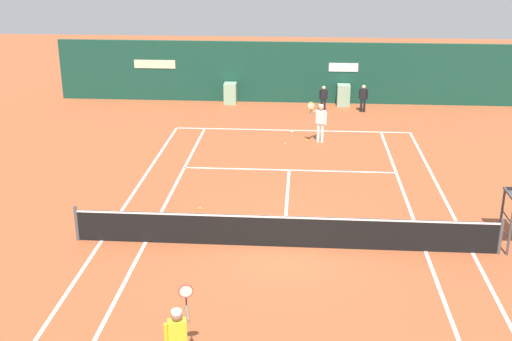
# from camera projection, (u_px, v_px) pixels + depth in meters

# --- Properties ---
(ground_plane) EXTENTS (80.00, 80.00, 0.01)m
(ground_plane) POSITION_uv_depth(u_px,v_px,m) (284.00, 238.00, 19.13)
(ground_plane) COLOR #A8512D
(tennis_net) EXTENTS (12.10, 0.10, 1.07)m
(tennis_net) POSITION_uv_depth(u_px,v_px,m) (284.00, 230.00, 18.41)
(tennis_net) COLOR #4C4C51
(tennis_net) RESTS_ON ground_plane
(sponsor_back_wall) EXTENTS (25.00, 1.02, 3.16)m
(sponsor_back_wall) POSITION_uv_depth(u_px,v_px,m) (294.00, 74.00, 33.96)
(sponsor_back_wall) COLOR #144233
(sponsor_back_wall) RESTS_ON ground_plane
(player_on_baseline) EXTENTS (0.83, 0.66, 1.86)m
(player_on_baseline) POSITION_uv_depth(u_px,v_px,m) (320.00, 120.00, 27.55)
(player_on_baseline) COLOR white
(player_on_baseline) RESTS_ON ground_plane
(player_near_side) EXTENTS (0.52, 0.77, 1.83)m
(player_near_side) POSITION_uv_depth(u_px,v_px,m) (178.00, 337.00, 12.76)
(player_near_side) COLOR yellow
(player_near_side) RESTS_ON ground_plane
(ball_kid_left_post) EXTENTS (0.45, 0.23, 1.37)m
(ball_kid_left_post) POSITION_uv_depth(u_px,v_px,m) (363.00, 96.00, 32.32)
(ball_kid_left_post) COLOR black
(ball_kid_left_post) RESTS_ON ground_plane
(ball_kid_right_post) EXTENTS (0.43, 0.19, 1.29)m
(ball_kid_right_post) POSITION_uv_depth(u_px,v_px,m) (323.00, 97.00, 32.47)
(ball_kid_right_post) COLOR black
(ball_kid_right_post) RESTS_ON ground_plane
(tennis_ball_mid_court) EXTENTS (0.07, 0.07, 0.07)m
(tennis_ball_mid_court) POSITION_uv_depth(u_px,v_px,m) (307.00, 141.00, 27.95)
(tennis_ball_mid_court) COLOR #CCE033
(tennis_ball_mid_court) RESTS_ON ground_plane
(tennis_ball_near_service_line) EXTENTS (0.07, 0.07, 0.07)m
(tennis_ball_near_service_line) POSITION_uv_depth(u_px,v_px,m) (285.00, 144.00, 27.57)
(tennis_ball_near_service_line) COLOR #CCE033
(tennis_ball_near_service_line) RESTS_ON ground_plane
(tennis_ball_by_sideline) EXTENTS (0.07, 0.07, 0.07)m
(tennis_ball_by_sideline) POSITION_uv_depth(u_px,v_px,m) (200.00, 208.00, 21.09)
(tennis_ball_by_sideline) COLOR #CCE033
(tennis_ball_by_sideline) RESTS_ON ground_plane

